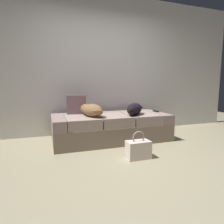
# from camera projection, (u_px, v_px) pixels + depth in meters

# --- Properties ---
(ground_plane) EXTENTS (10.00, 10.00, 0.00)m
(ground_plane) POSITION_uv_depth(u_px,v_px,m) (139.00, 163.00, 2.47)
(ground_plane) COLOR tan
(back_wall) EXTENTS (6.40, 0.10, 2.80)m
(back_wall) POSITION_uv_depth(u_px,v_px,m) (100.00, 65.00, 3.96)
(back_wall) COLOR white
(back_wall) RESTS_ON ground
(couch) EXTENTS (2.04, 0.92, 0.47)m
(couch) POSITION_uv_depth(u_px,v_px,m) (111.00, 127.00, 3.47)
(couch) COLOR gray
(couch) RESTS_ON ground
(dog_tan) EXTENTS (0.41, 0.60, 0.21)m
(dog_tan) POSITION_uv_depth(u_px,v_px,m) (91.00, 110.00, 3.21)
(dog_tan) COLOR olive
(dog_tan) RESTS_ON couch
(dog_dark) EXTENTS (0.47, 0.54, 0.20)m
(dog_dark) POSITION_uv_depth(u_px,v_px,m) (134.00, 109.00, 3.39)
(dog_dark) COLOR black
(dog_dark) RESTS_ON couch
(tv_remote) EXTENTS (0.05, 0.15, 0.02)m
(tv_remote) POSITION_uv_depth(u_px,v_px,m) (156.00, 111.00, 3.77)
(tv_remote) COLOR black
(tv_remote) RESTS_ON couch
(throw_pillow) EXTENTS (0.35, 0.17, 0.34)m
(throw_pillow) POSITION_uv_depth(u_px,v_px,m) (76.00, 105.00, 3.47)
(throw_pillow) COLOR #75585C
(throw_pillow) RESTS_ON couch
(handbag) EXTENTS (0.32, 0.18, 0.38)m
(handbag) POSITION_uv_depth(u_px,v_px,m) (138.00, 149.00, 2.60)
(handbag) COLOR silver
(handbag) RESTS_ON ground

